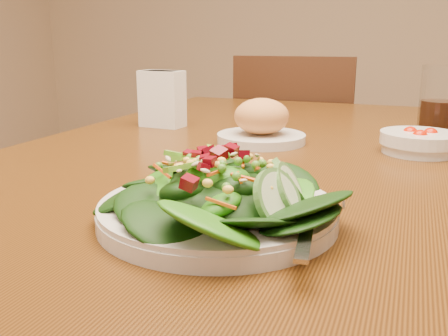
# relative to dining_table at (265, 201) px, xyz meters

# --- Properties ---
(dining_table) EXTENTS (0.90, 1.40, 0.75)m
(dining_table) POSITION_rel_dining_table_xyz_m (0.00, 0.00, 0.00)
(dining_table) COLOR #512D0D
(dining_table) RESTS_ON ground_plane
(chair_far) EXTENTS (0.43, 0.44, 0.89)m
(chair_far) POSITION_rel_dining_table_xyz_m (-0.13, 0.86, -0.18)
(chair_far) COLOR black
(chair_far) RESTS_ON ground_plane
(salad_plate) EXTENTS (0.27, 0.26, 0.08)m
(salad_plate) POSITION_rel_dining_table_xyz_m (0.06, -0.38, 0.13)
(salad_plate) COLOR silver
(salad_plate) RESTS_ON dining_table
(bread_plate) EXTENTS (0.17, 0.17, 0.09)m
(bread_plate) POSITION_rel_dining_table_xyz_m (-0.02, 0.05, 0.14)
(bread_plate) COLOR silver
(bread_plate) RESTS_ON dining_table
(tomato_bowl) EXTENTS (0.13, 0.13, 0.04)m
(tomato_bowl) POSITION_rel_dining_table_xyz_m (0.26, 0.06, 0.12)
(tomato_bowl) COLOR silver
(tomato_bowl) RESTS_ON dining_table
(drinking_glass) EXTENTS (0.08, 0.08, 0.14)m
(drinking_glass) POSITION_rel_dining_table_xyz_m (0.29, 0.25, 0.16)
(drinking_glass) COLOR silver
(drinking_glass) RESTS_ON dining_table
(napkin_holder) EXTENTS (0.10, 0.06, 0.12)m
(napkin_holder) POSITION_rel_dining_table_xyz_m (-0.28, 0.14, 0.17)
(napkin_holder) COLOR white
(napkin_holder) RESTS_ON dining_table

